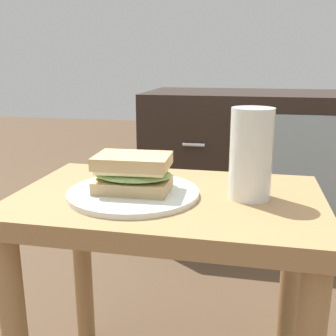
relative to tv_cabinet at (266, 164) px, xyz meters
name	(u,v)px	position (x,y,z in m)	size (l,w,h in m)	color
side_table	(168,240)	(-0.21, -0.95, 0.08)	(0.56, 0.36, 0.46)	#A37A4C
tv_cabinet	(266,164)	(0.00, 0.00, 0.00)	(0.96, 0.46, 0.58)	black
plate	(133,193)	(-0.27, -0.97, 0.17)	(0.24, 0.24, 0.01)	silver
sandwich_front	(133,173)	(-0.27, -0.97, 0.21)	(0.14, 0.10, 0.07)	tan
beer_glass	(251,156)	(-0.06, -0.94, 0.25)	(0.07, 0.07, 0.16)	silver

